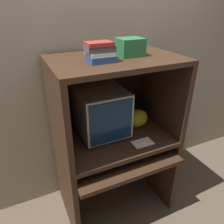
{
  "coord_description": "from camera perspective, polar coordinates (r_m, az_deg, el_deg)",
  "views": [
    {
      "loc": [
        -0.68,
        -1.08,
        1.81
      ],
      "look_at": [
        -0.02,
        0.32,
        1.01
      ],
      "focal_mm": 35.0,
      "sensor_mm": 36.0,
      "label": 1
    }
  ],
  "objects": [
    {
      "name": "snack_bag",
      "position": [
        1.97,
        6.51,
        -1.67
      ],
      "size": [
        0.2,
        0.15,
        0.17
      ],
      "color": "gold",
      "rests_on": "desk_monitor_shelf"
    },
    {
      "name": "paper_card",
      "position": [
        1.8,
        8.03,
        -7.95
      ],
      "size": [
        0.17,
        0.11,
        0.0
      ],
      "color": "white",
      "rests_on": "desk_monitor_shelf"
    },
    {
      "name": "desk_base",
      "position": [
        2.06,
        1.21,
        -15.09
      ],
      "size": [
        0.95,
        0.72,
        0.66
      ],
      "color": "#382316",
      "rests_on": "ground_plane"
    },
    {
      "name": "book_stack",
      "position": [
        1.46,
        -3.11,
        15.28
      ],
      "size": [
        0.19,
        0.15,
        0.13
      ],
      "color": "navy",
      "rests_on": "hutch_upper"
    },
    {
      "name": "storage_box",
      "position": [
        1.63,
        4.76,
        16.55
      ],
      "size": [
        0.18,
        0.15,
        0.12
      ],
      "color": "#236638",
      "rests_on": "hutch_upper"
    },
    {
      "name": "wall_back",
      "position": [
        1.98,
        -4.16,
        12.34
      ],
      "size": [
        6.0,
        0.06,
        2.6
      ],
      "color": "gray",
      "rests_on": "ground_plane"
    },
    {
      "name": "hutch_upper",
      "position": [
        1.7,
        0.25,
        6.85
      ],
      "size": [
        0.95,
        0.65,
        0.67
      ],
      "color": "#382316",
      "rests_on": "desk_monitor_shelf"
    },
    {
      "name": "mouse",
      "position": [
        1.92,
        9.11,
        -9.38
      ],
      "size": [
        0.06,
        0.04,
        0.03
      ],
      "color": "black",
      "rests_on": "desk_base"
    },
    {
      "name": "keyboard",
      "position": [
        1.81,
        1.52,
        -11.73
      ],
      "size": [
        0.42,
        0.15,
        0.03
      ],
      "color": "black",
      "rests_on": "desk_base"
    },
    {
      "name": "crt_monitor",
      "position": [
        1.81,
        -2.85,
        0.11
      ],
      "size": [
        0.38,
        0.42,
        0.39
      ],
      "color": "beige",
      "rests_on": "desk_monitor_shelf"
    },
    {
      "name": "desk_monitor_shelf",
      "position": [
        1.89,
        0.68,
        -6.85
      ],
      "size": [
        0.95,
        0.65,
        0.12
      ],
      "color": "#382316",
      "rests_on": "desk_base"
    }
  ]
}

